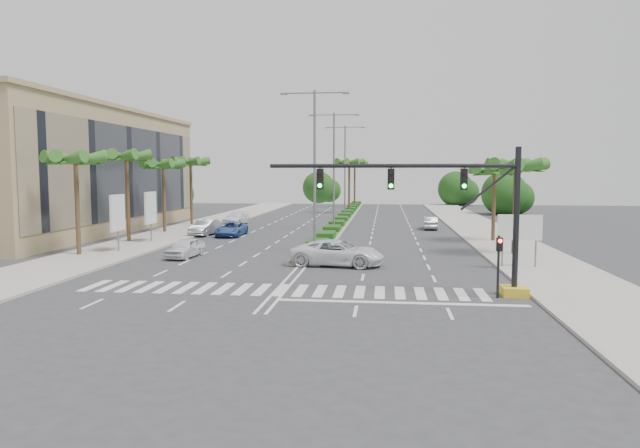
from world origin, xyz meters
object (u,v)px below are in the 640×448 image
(car_parked_c, at_px, (231,229))
(car_crossing, at_px, (338,253))
(car_parked_a, at_px, (185,248))
(car_parked_b, at_px, (206,227))
(car_parked_d, at_px, (236,218))
(car_right, at_px, (431,223))

(car_parked_c, height_order, car_crossing, car_crossing)
(car_parked_a, height_order, car_crossing, car_crossing)
(car_parked_b, distance_m, car_parked_d, 11.31)
(car_parked_b, xyz_separation_m, car_right, (21.82, 8.29, -0.09))
(car_parked_b, bearing_deg, car_parked_d, 96.26)
(car_parked_a, distance_m, car_parked_b, 14.41)
(car_parked_c, relative_size, car_right, 1.20)
(car_parked_a, relative_size, car_crossing, 0.67)
(car_crossing, xyz_separation_m, car_right, (7.79, 24.65, -0.16))
(car_parked_a, relative_size, car_parked_b, 0.87)
(car_parked_d, distance_m, car_right, 22.03)
(car_right, bearing_deg, car_parked_c, 27.52)
(car_parked_a, bearing_deg, car_parked_b, 109.18)
(car_parked_c, height_order, car_parked_d, car_parked_d)
(car_parked_b, relative_size, car_right, 1.13)
(car_parked_b, relative_size, car_parked_d, 0.93)
(car_parked_d, xyz_separation_m, car_crossing, (14.03, -27.67, 0.11))
(car_parked_d, bearing_deg, car_crossing, -56.46)
(car_crossing, bearing_deg, car_parked_d, 34.52)
(car_parked_c, xyz_separation_m, car_crossing, (11.36, -15.86, 0.16))
(car_parked_b, distance_m, car_crossing, 21.55)
(car_parked_c, bearing_deg, car_parked_b, 169.67)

